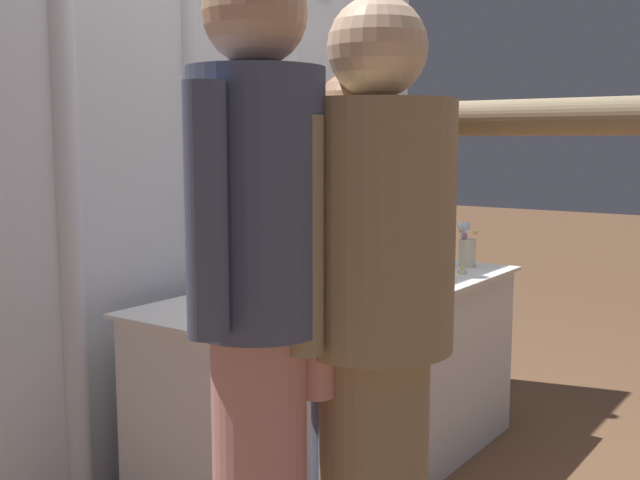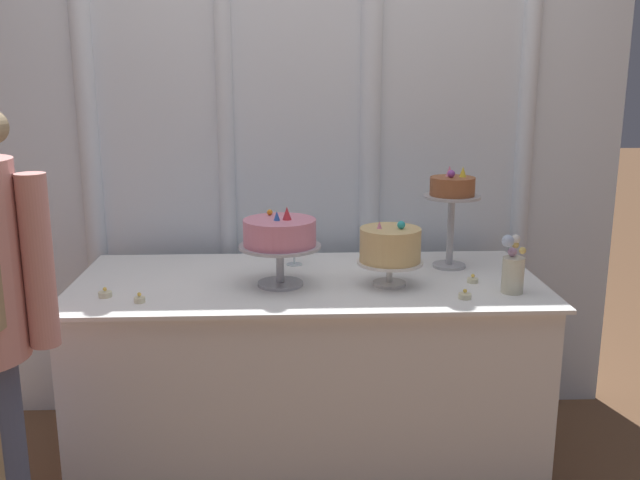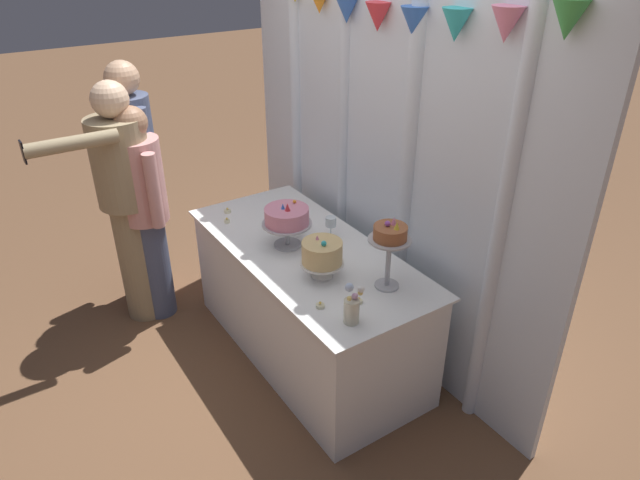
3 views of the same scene
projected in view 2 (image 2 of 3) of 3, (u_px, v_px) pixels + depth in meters
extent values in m
plane|color=brown|center=(309.00, 476.00, 2.75)|extent=(24.00, 24.00, 0.00)
cube|color=silver|center=(304.00, 140.00, 3.06)|extent=(2.81, 0.04, 2.51)
cylinder|color=silver|center=(89.00, 141.00, 3.00)|extent=(0.09, 0.09, 2.51)
cylinder|color=silver|center=(226.00, 140.00, 3.02)|extent=(0.07, 0.07, 2.51)
cylinder|color=silver|center=(370.00, 140.00, 3.05)|extent=(0.09, 0.09, 2.51)
cylinder|color=silver|center=(525.00, 139.00, 3.08)|extent=(0.08, 0.08, 2.51)
cube|color=white|center=(308.00, 376.00, 2.75)|extent=(1.71, 0.75, 0.76)
cube|color=white|center=(308.00, 281.00, 2.66)|extent=(1.76, 0.80, 0.01)
cylinder|color=#B2B2B7|center=(280.00, 284.00, 2.59)|extent=(0.17, 0.17, 0.01)
cylinder|color=#B2B2B7|center=(280.00, 265.00, 2.57)|extent=(0.03, 0.03, 0.13)
cylinder|color=#B2B2B7|center=(280.00, 246.00, 2.55)|extent=(0.30, 0.30, 0.01)
cylinder|color=pink|center=(280.00, 232.00, 2.54)|extent=(0.27, 0.27, 0.10)
cone|color=#DB333D|center=(287.00, 213.00, 2.52)|extent=(0.03, 0.03, 0.05)
sphere|color=orange|center=(270.00, 212.00, 2.60)|extent=(0.02, 0.02, 0.02)
cone|color=blue|center=(277.00, 216.00, 2.51)|extent=(0.02, 0.02, 0.03)
cylinder|color=silver|center=(389.00, 283.00, 2.59)|extent=(0.12, 0.12, 0.01)
cylinder|color=silver|center=(389.00, 273.00, 2.58)|extent=(0.02, 0.02, 0.07)
cylinder|color=silver|center=(390.00, 262.00, 2.57)|extent=(0.24, 0.24, 0.01)
cylinder|color=#DBB775|center=(390.00, 245.00, 2.55)|extent=(0.22, 0.22, 0.12)
sphere|color=#2DB2B7|center=(401.00, 225.00, 2.53)|extent=(0.03, 0.03, 0.03)
cone|color=pink|center=(379.00, 225.00, 2.53)|extent=(0.02, 0.02, 0.03)
cylinder|color=#B2B2B7|center=(449.00, 265.00, 2.83)|extent=(0.13, 0.13, 0.01)
cylinder|color=#B2B2B7|center=(450.00, 231.00, 2.80)|extent=(0.03, 0.03, 0.27)
cylinder|color=#B2B2B7|center=(452.00, 197.00, 2.76)|extent=(0.23, 0.23, 0.01)
cylinder|color=#995633|center=(452.00, 186.00, 2.75)|extent=(0.18, 0.18, 0.07)
cone|color=yellow|center=(463.00, 172.00, 2.75)|extent=(0.03, 0.03, 0.04)
cone|color=pink|center=(450.00, 171.00, 2.77)|extent=(0.03, 0.03, 0.04)
sphere|color=purple|center=(451.00, 174.00, 2.73)|extent=(0.03, 0.03, 0.03)
cylinder|color=silver|center=(294.00, 264.00, 2.86)|extent=(0.06, 0.06, 0.00)
cylinder|color=silver|center=(294.00, 255.00, 2.85)|extent=(0.01, 0.01, 0.07)
cylinder|color=silver|center=(294.00, 239.00, 2.84)|extent=(0.07, 0.07, 0.06)
cylinder|color=beige|center=(513.00, 275.00, 2.49)|extent=(0.08, 0.08, 0.13)
sphere|color=silver|center=(508.00, 241.00, 2.46)|extent=(0.04, 0.04, 0.04)
sphere|color=#CC9EC6|center=(512.00, 252.00, 2.49)|extent=(0.03, 0.03, 0.03)
sphere|color=white|center=(516.00, 239.00, 2.50)|extent=(0.03, 0.03, 0.03)
sphere|color=#E5C666|center=(523.00, 251.00, 2.44)|extent=(0.02, 0.02, 0.02)
sphere|color=#E5C666|center=(515.00, 245.00, 2.50)|extent=(0.03, 0.03, 0.03)
cylinder|color=beige|center=(105.00, 294.00, 2.45)|extent=(0.05, 0.05, 0.02)
sphere|color=#F9CC4C|center=(105.00, 289.00, 2.45)|extent=(0.01, 0.01, 0.01)
cylinder|color=beige|center=(140.00, 300.00, 2.39)|extent=(0.04, 0.04, 0.02)
sphere|color=#F9CC4C|center=(139.00, 294.00, 2.39)|extent=(0.01, 0.01, 0.01)
cylinder|color=beige|center=(465.00, 296.00, 2.43)|extent=(0.04, 0.04, 0.02)
sphere|color=#F9CC4C|center=(465.00, 291.00, 2.43)|extent=(0.01, 0.01, 0.01)
cylinder|color=beige|center=(473.00, 280.00, 2.62)|extent=(0.04, 0.04, 0.02)
sphere|color=#F9CC4C|center=(473.00, 276.00, 2.61)|extent=(0.01, 0.01, 0.01)
cylinder|color=#D6938E|center=(38.00, 262.00, 1.94)|extent=(0.08, 0.08, 0.49)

